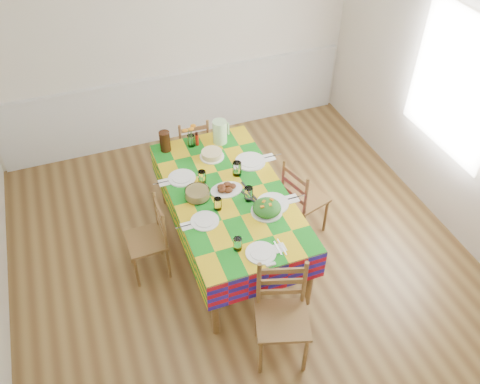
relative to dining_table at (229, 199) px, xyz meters
name	(u,v)px	position (x,y,z in m)	size (l,w,h in m)	color
room	(249,166)	(0.06, -0.36, 0.66)	(4.58, 5.08, 2.78)	brown
wainscot	(178,104)	(0.06, 2.12, -0.20)	(4.41, 0.06, 0.92)	silver
window_right	(455,84)	(2.29, -0.06, 0.81)	(1.40, 1.40, 0.00)	white
dining_table	(229,199)	(0.00, 0.00, 0.00)	(1.07, 1.98, 0.77)	brown
setting_near_head	(253,249)	(-0.05, -0.77, 0.11)	(0.42, 0.28, 0.12)	white
setting_left_near	(209,215)	(-0.27, -0.25, 0.11)	(0.47, 0.28, 0.12)	white
setting_left_far	(188,178)	(-0.30, 0.31, 0.11)	(0.49, 0.29, 0.13)	white
setting_right_near	(265,200)	(0.27, -0.24, 0.12)	(0.56, 0.32, 0.14)	white
setting_right_far	(246,164)	(0.30, 0.31, 0.12)	(0.58, 0.33, 0.15)	white
meat_platter	(226,189)	(-0.01, 0.03, 0.11)	(0.31, 0.22, 0.06)	white
salad_platter	(267,208)	(0.24, -0.37, 0.13)	(0.29, 0.29, 0.12)	white
pasta_bowl	(197,194)	(-0.29, 0.04, 0.13)	(0.23, 0.23, 0.08)	white
cake	(212,154)	(0.02, 0.57, 0.12)	(0.25, 0.25, 0.07)	white
serving_utensils	(247,193)	(0.16, -0.07, 0.09)	(0.15, 0.34, 0.01)	black
flower_vase	(191,138)	(-0.12, 0.83, 0.19)	(0.16, 0.13, 0.25)	white
hot_sauce	(197,139)	(-0.06, 0.83, 0.16)	(0.04, 0.04, 0.16)	red
green_pitcher	(220,132)	(0.19, 0.79, 0.21)	(0.15, 0.15, 0.26)	#BAF1AA
tea_pitcher	(165,141)	(-0.39, 0.85, 0.20)	(0.11, 0.11, 0.22)	black
name_card	(271,265)	(0.03, -0.96, 0.09)	(0.08, 0.03, 0.02)	white
chair_near	(282,316)	(0.01, -1.25, -0.21)	(0.53, 0.52, 0.97)	brown
chair_far	(193,148)	(0.00, 1.26, -0.27)	(0.38, 0.36, 0.84)	brown
chair_left	(150,239)	(-0.80, 0.00, -0.26)	(0.36, 0.38, 0.86)	brown
chair_right	(302,199)	(0.80, -0.01, -0.24)	(0.47, 0.49, 0.90)	brown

